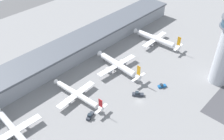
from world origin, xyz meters
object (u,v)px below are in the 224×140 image
at_px(airplane_gate_alpha, 15,131).
at_px(service_truck_catering, 162,86).
at_px(service_truck_water, 8,136).
at_px(service_truck_baggage, 138,94).
at_px(airplane_gate_charlie, 118,65).
at_px(service_truck_fuel, 90,116).
at_px(airplane_gate_delta, 156,39).
at_px(airplane_gate_bravo, 77,94).

height_order(airplane_gate_alpha, service_truck_catering, airplane_gate_alpha).
relative_size(airplane_gate_alpha, service_truck_water, 7.22).
distance_m(service_truck_catering, service_truck_water, 101.10).
height_order(airplane_gate_alpha, service_truck_baggage, airplane_gate_alpha).
xyz_separation_m(airplane_gate_charlie, service_truck_fuel, (-45.92, -18.72, -3.64)).
bearing_deg(service_truck_water, airplane_gate_delta, -1.02).
xyz_separation_m(airplane_gate_delta, service_truck_baggage, (-61.76, -29.31, -3.36)).
bearing_deg(airplane_gate_alpha, airplane_gate_delta, 0.31).
bearing_deg(service_truck_catering, airplane_gate_alpha, 158.40).
bearing_deg(service_truck_baggage, airplane_gate_charlie, 67.54).
distance_m(airplane_gate_alpha, service_truck_fuel, 42.15).
xyz_separation_m(service_truck_catering, service_truck_fuel, (-52.36, 16.16, 0.20)).
distance_m(airplane_gate_bravo, airplane_gate_charlie, 40.66).
xyz_separation_m(airplane_gate_charlie, service_truck_baggage, (-11.57, -27.97, -3.65)).
relative_size(service_truck_catering, service_truck_water, 1.02).
height_order(airplane_gate_charlie, service_truck_fuel, airplane_gate_charlie).
relative_size(airplane_gate_delta, service_truck_water, 7.42).
bearing_deg(airplane_gate_delta, service_truck_baggage, -154.61).
bearing_deg(airplane_gate_charlie, service_truck_fuel, -157.82).
height_order(airplane_gate_alpha, service_truck_fuel, airplane_gate_alpha).
bearing_deg(airplane_gate_charlie, service_truck_baggage, -112.46).
xyz_separation_m(airplane_gate_bravo, airplane_gate_delta, (90.82, 2.73, 0.51)).
bearing_deg(service_truck_fuel, service_truck_baggage, -15.08).
distance_m(airplane_gate_alpha, airplane_gate_charlie, 83.22).
relative_size(airplane_gate_bravo, service_truck_fuel, 6.00).
distance_m(service_truck_fuel, service_truck_baggage, 35.58).
bearing_deg(airplane_gate_bravo, airplane_gate_delta, 1.72).
distance_m(airplane_gate_alpha, service_truck_water, 6.01).
relative_size(airplane_gate_delta, service_truck_catering, 7.30).
bearing_deg(airplane_gate_alpha, airplane_gate_bravo, -2.71).
height_order(airplane_gate_alpha, service_truck_water, airplane_gate_alpha).
distance_m(airplane_gate_bravo, airplane_gate_delta, 90.87).
bearing_deg(airplane_gate_bravo, service_truck_water, 173.63).
distance_m(airplane_gate_alpha, airplane_gate_delta, 133.42).
xyz_separation_m(airplane_gate_delta, service_truck_water, (-137.17, 2.44, -3.52)).
xyz_separation_m(airplane_gate_alpha, airplane_gate_bravo, (42.59, -2.02, -0.47)).
height_order(airplane_gate_bravo, airplane_gate_charlie, airplane_gate_charlie).
bearing_deg(service_truck_baggage, airplane_gate_alpha, 158.24).
distance_m(airplane_gate_delta, service_truck_water, 137.23).
height_order(airplane_gate_charlie, service_truck_catering, airplane_gate_charlie).
xyz_separation_m(airplane_gate_alpha, service_truck_water, (-3.75, 3.16, -3.48)).
relative_size(airplane_gate_alpha, service_truck_baggage, 5.83).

